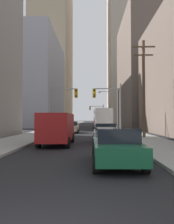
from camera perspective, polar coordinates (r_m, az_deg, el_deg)
name	(u,v)px	position (r m, az deg, el deg)	size (l,w,h in m)	color
sidewalk_left	(66,126)	(53.33, -5.49, -3.70)	(3.72, 160.00, 0.15)	#9E9E99
sidewalk_right	(111,126)	(53.17, 6.17, -3.71)	(3.72, 160.00, 0.15)	#9E9E99
city_bus	(102,118)	(36.22, 3.90, -1.70)	(2.67, 11.52, 3.40)	silver
cargo_van_red	(57,127)	(15.95, -7.75, -3.92)	(2.16, 5.23, 2.26)	maroon
sedan_green	(116,146)	(9.07, 7.64, -8.85)	(1.95, 4.21, 1.52)	#195938
sedan_silver	(105,133)	(17.69, 4.74, -5.39)	(1.95, 4.24, 1.52)	#B7BABF
sedan_beige	(71,127)	(29.45, -4.10, -3.93)	(1.95, 4.21, 1.52)	#C6B793
traffic_signal_near_left	(62,100)	(25.70, -6.66, 3.01)	(3.43, 0.44, 6.00)	gray
traffic_signal_near_right	(108,100)	(25.53, 5.58, 3.03)	(3.30, 0.44, 6.00)	gray
traffic_signal_far_right	(97,111)	(61.70, 2.69, 0.25)	(4.05, 0.44, 6.00)	gray
utility_pole_right	(144,86)	(21.59, 14.56, 6.46)	(2.20, 0.28, 9.37)	brown
street_lamp_right	(107,105)	(43.67, 5.26, 1.70)	(2.23, 0.32, 7.50)	gray
building_left_mid_office	(26,83)	(57.44, -15.69, 7.38)	(16.24, 25.00, 21.90)	#93939E
building_left_far_tower	(53,42)	(97.02, -8.87, 17.50)	(14.07, 29.56, 67.70)	tan
building_right_mid_block	(166,72)	(54.66, 19.92, 9.73)	(20.13, 21.93, 25.36)	#66564C
building_right_far_highrise	(131,46)	(101.53, 11.49, 16.43)	(19.90, 21.81, 67.04)	#B7A893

